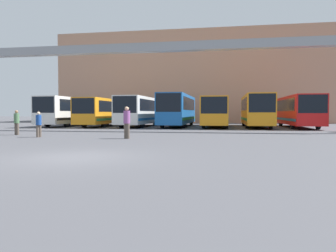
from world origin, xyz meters
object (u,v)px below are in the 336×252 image
object	(u,v)px
bus_slot_2	(139,110)
pedestrian_mid_right	(39,124)
bus_slot_1	(106,111)
pedestrian_near_center	(17,122)
bus_slot_3	(178,109)
bus_slot_0	(72,110)
bus_slot_5	(256,109)
bus_slot_6	(298,110)
pedestrian_far_center	(127,122)
bus_slot_4	(216,110)

from	to	relation	value
bus_slot_2	pedestrian_mid_right	world-z (taller)	bus_slot_2
bus_slot_1	pedestrian_near_center	xyz separation A→B (m)	(-0.66, -14.86, -0.83)
bus_slot_2	bus_slot_3	bearing A→B (deg)	13.05
bus_slot_0	bus_slot_5	world-z (taller)	bus_slot_5
bus_slot_2	pedestrian_mid_right	xyz separation A→B (m)	(-2.15, -15.80, -0.97)
bus_slot_0	pedestrian_mid_right	distance (m)	17.64
bus_slot_6	bus_slot_2	bearing A→B (deg)	-178.35
pedestrian_far_center	bus_slot_3	bearing A→B (deg)	-62.08
bus_slot_2	bus_slot_5	bearing A→B (deg)	2.95
bus_slot_2	bus_slot_3	size ratio (longest dim) A/B	0.85
bus_slot_4	bus_slot_5	world-z (taller)	bus_slot_5
bus_slot_2	pedestrian_far_center	world-z (taller)	bus_slot_2
bus_slot_0	pedestrian_far_center	distance (m)	20.35
bus_slot_3	bus_slot_4	distance (m)	4.09
bus_slot_6	pedestrian_mid_right	distance (m)	24.60
bus_slot_6	pedestrian_mid_right	size ratio (longest dim) A/B	7.34
bus_slot_4	bus_slot_5	xyz separation A→B (m)	(4.07, -0.03, 0.13)
pedestrian_mid_right	pedestrian_near_center	bearing A→B (deg)	96.27
bus_slot_3	bus_slot_5	size ratio (longest dim) A/B	1.05
bus_slot_1	bus_slot_3	size ratio (longest dim) A/B	0.95
bus_slot_4	bus_slot_3	bearing A→B (deg)	175.95
bus_slot_1	pedestrian_mid_right	world-z (taller)	bus_slot_1
bus_slot_5	pedestrian_far_center	xyz separation A→B (m)	(-8.71, -16.54, -0.88)
bus_slot_5	bus_slot_6	world-z (taller)	bus_slot_5
bus_slot_5	pedestrian_far_center	bearing A→B (deg)	-117.77
bus_slot_2	bus_slot_5	world-z (taller)	bus_slot_5
bus_slot_0	bus_slot_6	world-z (taller)	bus_slot_0
bus_slot_1	bus_slot_3	world-z (taller)	bus_slot_3
bus_slot_3	bus_slot_4	xyz separation A→B (m)	(4.07, -0.29, -0.19)
bus_slot_4	pedestrian_far_center	xyz separation A→B (m)	(-4.64, -16.56, -0.75)
bus_slot_5	pedestrian_mid_right	world-z (taller)	bus_slot_5
pedestrian_far_center	pedestrian_mid_right	bearing A→B (deg)	28.72
bus_slot_5	bus_slot_1	bearing A→B (deg)	179.99
bus_slot_0	bus_slot_1	world-z (taller)	bus_slot_0
bus_slot_3	pedestrian_near_center	bearing A→B (deg)	-120.13
bus_slot_2	bus_slot_4	xyz separation A→B (m)	(8.14, 0.66, -0.07)
pedestrian_mid_right	pedestrian_far_center	world-z (taller)	pedestrian_far_center
bus_slot_0	pedestrian_far_center	world-z (taller)	bus_slot_0
bus_slot_4	bus_slot_5	distance (m)	4.07
bus_slot_4	pedestrian_near_center	xyz separation A→B (m)	(-12.88, -14.88, -0.85)
bus_slot_0	bus_slot_4	size ratio (longest dim) A/B	1.02
bus_slot_1	pedestrian_near_center	bearing A→B (deg)	-92.55
bus_slot_2	pedestrian_far_center	bearing A→B (deg)	-77.57
bus_slot_1	pedestrian_near_center	distance (m)	14.90
pedestrian_near_center	pedestrian_mid_right	bearing A→B (deg)	-16.47
bus_slot_0	bus_slot_5	bearing A→B (deg)	-0.36
bus_slot_3	pedestrian_mid_right	distance (m)	17.89
bus_slot_4	pedestrian_mid_right	xyz separation A→B (m)	(-10.29, -16.45, -0.90)
bus_slot_3	bus_slot_5	world-z (taller)	bus_slot_3
bus_slot_2	pedestrian_mid_right	bearing A→B (deg)	-97.73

